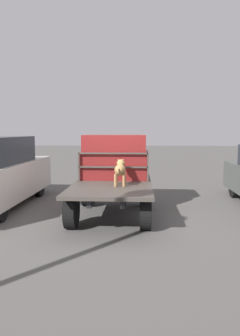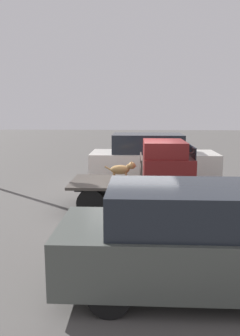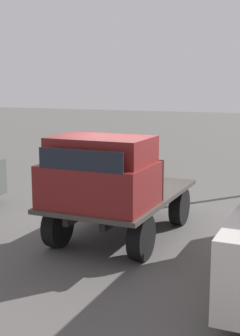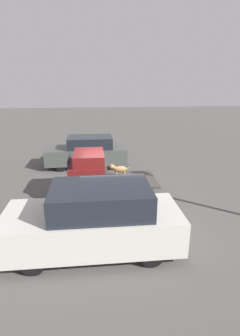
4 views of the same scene
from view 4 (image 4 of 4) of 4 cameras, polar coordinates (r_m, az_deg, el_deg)
name	(u,v)px [view 4 (image 4 of 4)]	position (r m, az deg, el deg)	size (l,w,h in m)	color
ground_plane	(113,198)	(11.09, -1.59, -6.57)	(80.00, 80.00, 0.00)	#514F4C
flatbed_truck	(113,185)	(10.85, -1.61, -3.72)	(3.55, 1.94, 0.84)	black
truck_cab	(87,167)	(10.55, -7.11, 0.14)	(1.38, 1.82, 1.19)	maroon
truck_headboard	(106,168)	(10.58, -3.14, -0.07)	(0.04, 1.82, 0.74)	#3D3833
dog	(118,169)	(10.85, -0.40, -0.20)	(0.93, 0.26, 0.63)	#9E7547
parked_sedan	(87,152)	(15.00, -7.11, 3.52)	(4.48, 1.78, 1.73)	black
parked_pickup_far	(95,220)	(7.54, -5.49, -11.21)	(4.93, 2.01, 1.97)	black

